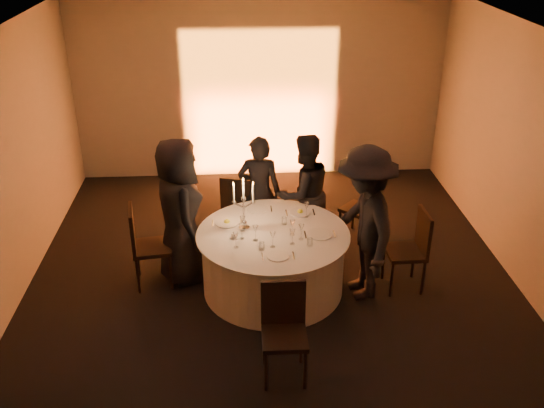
{
  "coord_description": "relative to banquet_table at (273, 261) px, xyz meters",
  "views": [
    {
      "loc": [
        -0.39,
        -6.14,
        4.24
      ],
      "look_at": [
        0.0,
        0.2,
        1.05
      ],
      "focal_mm": 40.0,
      "sensor_mm": 36.0,
      "label": 1
    }
  ],
  "objects": [
    {
      "name": "wine_glass_d",
      "position": [
        0.2,
        -0.26,
        0.52
      ],
      "size": [
        0.07,
        0.07,
        0.19
      ],
      "color": "silver",
      "rests_on": "banquet_table"
    },
    {
      "name": "wall_right",
      "position": [
        3.0,
        0.0,
        1.12
      ],
      "size": [
        0.0,
        7.0,
        7.0
      ],
      "primitive_type": "plane",
      "rotation": [
        1.57,
        0.0,
        -1.57
      ],
      "color": "#A7A19B",
      "rests_on": "floor"
    },
    {
      "name": "chair_front",
      "position": [
        0.01,
        -1.44,
        0.18
      ],
      "size": [
        0.44,
        0.44,
        1.0
      ],
      "rotation": [
        0.0,
        0.0,
        -0.01
      ],
      "color": "black",
      "rests_on": "floor"
    },
    {
      "name": "tumbler_c",
      "position": [
        0.15,
        0.21,
        0.43
      ],
      "size": [
        0.07,
        0.07,
        0.09
      ],
      "primitive_type": "cylinder",
      "color": "silver",
      "rests_on": "banquet_table"
    },
    {
      "name": "tumbler_a",
      "position": [
        0.39,
        -0.31,
        0.43
      ],
      "size": [
        0.07,
        0.07,
        0.09
      ],
      "primitive_type": "cylinder",
      "color": "silver",
      "rests_on": "banquet_table"
    },
    {
      "name": "wine_glass_i",
      "position": [
        -0.36,
        -0.11,
        0.52
      ],
      "size": [
        0.07,
        0.07,
        0.19
      ],
      "color": "silver",
      "rests_on": "banquet_table"
    },
    {
      "name": "wine_glass_g",
      "position": [
        -0.21,
        -0.16,
        0.52
      ],
      "size": [
        0.07,
        0.07,
        0.19
      ],
      "color": "silver",
      "rests_on": "banquet_table"
    },
    {
      "name": "banquet_table",
      "position": [
        0.0,
        0.0,
        0.0
      ],
      "size": [
        1.8,
        1.8,
        0.77
      ],
      "color": "black",
      "rests_on": "floor"
    },
    {
      "name": "plate_back_right",
      "position": [
        0.37,
        0.49,
        0.4
      ],
      "size": [
        0.35,
        0.25,
        0.08
      ],
      "color": "white",
      "rests_on": "banquet_table"
    },
    {
      "name": "plate_back_left",
      "position": [
        -0.15,
        0.61,
        0.39
      ],
      "size": [
        0.35,
        0.26,
        0.01
      ],
      "color": "white",
      "rests_on": "banquet_table"
    },
    {
      "name": "wine_glass_e",
      "position": [
        -0.43,
        -0.3,
        0.52
      ],
      "size": [
        0.07,
        0.07,
        0.19
      ],
      "color": "silver",
      "rests_on": "banquet_table"
    },
    {
      "name": "wine_glass_c",
      "position": [
        -0.35,
        0.07,
        0.52
      ],
      "size": [
        0.07,
        0.07,
        0.19
      ],
      "color": "silver",
      "rests_on": "banquet_table"
    },
    {
      "name": "guest_back_right",
      "position": [
        0.46,
        0.96,
        0.43
      ],
      "size": [
        0.98,
        0.9,
        1.63
      ],
      "primitive_type": "imported",
      "rotation": [
        0.0,
        0.0,
        -2.69
      ],
      "color": "black",
      "rests_on": "floor"
    },
    {
      "name": "wine_glass_h",
      "position": [
        0.43,
        0.38,
        0.52
      ],
      "size": [
        0.07,
        0.07,
        0.19
      ],
      "color": "silver",
      "rests_on": "banquet_table"
    },
    {
      "name": "tumbler_b",
      "position": [
        -0.15,
        -0.37,
        0.43
      ],
      "size": [
        0.07,
        0.07,
        0.09
      ],
      "primitive_type": "cylinder",
      "color": "silver",
      "rests_on": "banquet_table"
    },
    {
      "name": "plate_right",
      "position": [
        0.54,
        -0.07,
        0.39
      ],
      "size": [
        0.36,
        0.29,
        0.01
      ],
      "color": "white",
      "rests_on": "banquet_table"
    },
    {
      "name": "uplighter_fixture",
      "position": [
        0.0,
        3.2,
        -0.33
      ],
      "size": [
        0.25,
        0.12,
        0.1
      ],
      "primitive_type": "cube",
      "color": "black",
      "rests_on": "floor"
    },
    {
      "name": "floor",
      "position": [
        0.0,
        0.0,
        -0.38
      ],
      "size": [
        7.0,
        7.0,
        0.0
      ],
      "primitive_type": "plane",
      "color": "black",
      "rests_on": "ground"
    },
    {
      "name": "chair_left",
      "position": [
        -1.54,
        0.21,
        0.2
      ],
      "size": [
        0.52,
        0.52,
        1.04
      ],
      "rotation": [
        0.0,
        0.0,
        1.72
      ],
      "color": "black",
      "rests_on": "floor"
    },
    {
      "name": "wine_glass_a",
      "position": [
        -0.02,
        -0.32,
        0.52
      ],
      "size": [
        0.07,
        0.07,
        0.19
      ],
      "color": "silver",
      "rests_on": "banquet_table"
    },
    {
      "name": "guest_left",
      "position": [
        -1.1,
        0.34,
        0.53
      ],
      "size": [
        0.82,
        1.03,
        1.83
      ],
      "primitive_type": "imported",
      "rotation": [
        0.0,
        0.0,
        1.87
      ],
      "color": "black",
      "rests_on": "floor"
    },
    {
      "name": "wall_back",
      "position": [
        0.0,
        3.5,
        1.12
      ],
      "size": [
        7.0,
        0.0,
        7.0
      ],
      "primitive_type": "plane",
      "rotation": [
        1.57,
        0.0,
        0.0
      ],
      "color": "#A7A19B",
      "rests_on": "floor"
    },
    {
      "name": "candelabra",
      "position": [
        -0.33,
        0.13,
        0.62
      ],
      "size": [
        0.28,
        0.13,
        0.66
      ],
      "color": "silver",
      "rests_on": "banquet_table"
    },
    {
      "name": "guest_right",
      "position": [
        1.03,
        -0.15,
        0.55
      ],
      "size": [
        0.86,
        1.3,
        1.88
      ],
      "primitive_type": "imported",
      "rotation": [
        0.0,
        0.0,
        -1.43
      ],
      "color": "black",
      "rests_on": "floor"
    },
    {
      "name": "coffee_cup",
      "position": [
        -0.45,
        -0.08,
        0.42
      ],
      "size": [
        0.11,
        0.11,
        0.07
      ],
      "color": "white",
      "rests_on": "banquet_table"
    },
    {
      "name": "wine_glass_f",
      "position": [
        0.31,
        -0.16,
        0.52
      ],
      "size": [
        0.07,
        0.07,
        0.19
      ],
      "color": "silver",
      "rests_on": "banquet_table"
    },
    {
      "name": "chair_right",
      "position": [
        1.66,
        -0.05,
        0.19
      ],
      "size": [
        0.46,
        0.46,
        1.01
      ],
      "rotation": [
        0.0,
        0.0,
        -1.54
      ],
      "color": "black",
      "rests_on": "floor"
    },
    {
      "name": "ceiling",
      "position": [
        0.0,
        0.0,
        2.62
      ],
      "size": [
        7.0,
        7.0,
        0.0
      ],
      "primitive_type": "plane",
      "rotation": [
        3.14,
        0.0,
        0.0
      ],
      "color": "silver",
      "rests_on": "wall_back"
    },
    {
      "name": "plate_front",
      "position": [
        0.02,
        -0.52,
        0.39
      ],
      "size": [
        0.36,
        0.25,
        0.01
      ],
      "color": "white",
      "rests_on": "banquet_table"
    },
    {
      "name": "plate_left",
      "position": [
        -0.54,
        0.28,
        0.4
      ],
      "size": [
        0.36,
        0.29,
        0.08
      ],
      "color": "white",
      "rests_on": "banquet_table"
    },
    {
      "name": "guest_back_left",
      "position": [
        -0.11,
        1.09,
        0.4
      ],
      "size": [
        0.61,
        0.43,
        1.57
      ],
      "primitive_type": "imported",
      "rotation": [
        0.0,
        0.0,
        3.04
      ],
      "color": "black",
      "rests_on": "floor"
    },
    {
      "name": "chair_back_left",
      "position": [
        -0.4,
        1.26,
        0.15
      ],
      "size": [
        0.52,
        0.52,
        0.96
      ],
      "rotation": [
        0.0,
        0.0,
        2.87
      ],
      "color": "black",
      "rests_on": "floor"
    },
    {
      "name": "wine_glass_b",
      "position": [
        0.22,
        -0.05,
        0.52
      ],
      "size": [
        0.07,
        0.07,
        0.19
      ],
      "color": "silver",
      "rests_on": "banquet_table"
    },
    {
      "name": "chair_back_right",
      "position": [
        1.3,
        1.16,
        0.11
      ],
      "size": [
        0.55,
        0.55,
        0.89
      ],
      "rotation": [
        0.0,
        0.0,
        -2.34
      ],
      "color": "black",
      "rests_on": "floor"
    }
  ]
}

